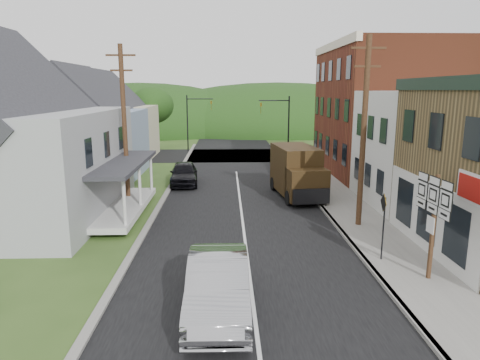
{
  "coord_description": "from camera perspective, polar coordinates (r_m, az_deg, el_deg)",
  "views": [
    {
      "loc": [
        -0.8,
        -16.22,
        6.56
      ],
      "look_at": [
        -0.14,
        4.39,
        2.2
      ],
      "focal_mm": 32.0,
      "sensor_mm": 36.0,
      "label": 1
    }
  ],
  "objects": [
    {
      "name": "warning_sign",
      "position": [
        17.13,
        18.58,
        -4.76
      ],
      "size": [
        0.13,
        0.72,
        2.62
      ],
      "rotation": [
        0.0,
        0.0,
        -0.06
      ],
      "color": "black",
      "rests_on": "sidewalk_right"
    },
    {
      "name": "storefront_red",
      "position": [
        35.39,
        18.38,
        8.82
      ],
      "size": [
        8.0,
        12.0,
        10.0
      ],
      "primitive_type": "cube",
      "color": "maroon",
      "rests_on": "ground"
    },
    {
      "name": "house_blue",
      "position": [
        34.87,
        -18.97,
        6.58
      ],
      "size": [
        7.14,
        8.16,
        7.28
      ],
      "color": "#7D8FAA",
      "rests_on": "ground"
    },
    {
      "name": "sidewalk_right",
      "position": [
        25.96,
        13.19,
        -2.85
      ],
      "size": [
        2.8,
        55.0,
        0.15
      ],
      "primitive_type": "cube",
      "color": "slate",
      "rests_on": "ground"
    },
    {
      "name": "traffic_signal_left",
      "position": [
        46.94,
        -6.18,
        8.45
      ],
      "size": [
        2.87,
        0.2,
        6.0
      ],
      "color": "black",
      "rests_on": "ground"
    },
    {
      "name": "route_sign_cluster",
      "position": [
        15.8,
        24.34,
        -3.95
      ],
      "size": [
        0.24,
        2.1,
        3.67
      ],
      "rotation": [
        0.0,
        0.0,
        0.06
      ],
      "color": "#472D19",
      "rests_on": "sidewalk_right"
    },
    {
      "name": "curb_right",
      "position": [
        25.64,
        10.28,
        -2.91
      ],
      "size": [
        0.2,
        55.0,
        0.15
      ],
      "primitive_type": "cube",
      "color": "slate",
      "rests_on": "ground"
    },
    {
      "name": "traffic_signal_right",
      "position": [
        40.15,
        5.52,
        7.88
      ],
      "size": [
        2.87,
        0.2,
        6.0
      ],
      "color": "black",
      "rests_on": "ground"
    },
    {
      "name": "silver_sedan",
      "position": [
        13.16,
        -2.95,
        -13.8
      ],
      "size": [
        1.8,
        5.15,
        1.7
      ],
      "primitive_type": "imported",
      "rotation": [
        0.0,
        0.0,
        0.0
      ],
      "color": "#A8A8AD",
      "rests_on": "ground"
    },
    {
      "name": "forested_ridge",
      "position": [
        71.53,
        -1.2,
        6.68
      ],
      "size": [
        90.0,
        30.0,
        16.0
      ],
      "primitive_type": "ellipsoid",
      "color": "#1B3810",
      "rests_on": "ground"
    },
    {
      "name": "ground",
      "position": [
        17.52,
        0.92,
        -10.06
      ],
      "size": [
        120.0,
        120.0,
        0.0
      ],
      "primitive_type": "plane",
      "color": "#2D4719",
      "rests_on": "ground"
    },
    {
      "name": "tree_left_c",
      "position": [
        40.54,
        -28.96,
        9.6
      ],
      "size": [
        5.8,
        5.8,
        8.41
      ],
      "color": "#382616",
      "rests_on": "ground"
    },
    {
      "name": "tree_left_d",
      "position": [
        48.95,
        -11.65,
        9.74
      ],
      "size": [
        4.8,
        4.8,
        6.94
      ],
      "color": "#382616",
      "rests_on": "ground"
    },
    {
      "name": "delivery_van",
      "position": [
        26.67,
        7.64,
        1.06
      ],
      "size": [
        2.89,
        5.8,
        3.12
      ],
      "rotation": [
        0.0,
        0.0,
        0.12
      ],
      "color": "black",
      "rests_on": "ground"
    },
    {
      "name": "dark_sedan",
      "position": [
        30.32,
        -7.49,
        0.87
      ],
      "size": [
        2.19,
        4.77,
        1.58
      ],
      "primitive_type": "imported",
      "rotation": [
        0.0,
        0.0,
        0.07
      ],
      "color": "black",
      "rests_on": "ground"
    },
    {
      "name": "cross_road",
      "position": [
        43.73,
        -0.77,
        3.31
      ],
      "size": [
        60.0,
        9.0,
        0.02
      ],
      "primitive_type": "cube",
      "color": "black",
      "rests_on": "ground"
    },
    {
      "name": "house_gray",
      "position": [
        25.0,
        -28.58,
        5.15
      ],
      "size": [
        10.2,
        12.24,
        8.35
      ],
      "color": "#96989B",
      "rests_on": "ground"
    },
    {
      "name": "utility_pole_left",
      "position": [
        24.96,
        -15.16,
        7.15
      ],
      "size": [
        1.6,
        0.26,
        9.0
      ],
      "color": "#472D19",
      "rests_on": "ground"
    },
    {
      "name": "road",
      "position": [
        27.04,
        -0.09,
        -2.1
      ],
      "size": [
        9.0,
        90.0,
        0.02
      ],
      "primitive_type": "cube",
      "color": "black",
      "rests_on": "ground"
    },
    {
      "name": "curb_left",
      "position": [
        25.38,
        -10.52,
        -3.11
      ],
      "size": [
        0.3,
        55.0,
        0.12
      ],
      "primitive_type": "cube",
      "color": "slate",
      "rests_on": "ground"
    },
    {
      "name": "utility_pole_right",
      "position": [
        20.82,
        16.16,
        6.22
      ],
      "size": [
        1.6,
        0.26,
        9.0
      ],
      "color": "#472D19",
      "rests_on": "ground"
    },
    {
      "name": "storefront_white",
      "position": [
        26.84,
        25.03,
        3.73
      ],
      "size": [
        8.0,
        7.0,
        6.5
      ],
      "primitive_type": "cube",
      "color": "silver",
      "rests_on": "ground"
    },
    {
      "name": "house_cream",
      "position": [
        43.65,
        -16.18,
        7.71
      ],
      "size": [
        7.14,
        8.16,
        7.28
      ],
      "color": "beige",
      "rests_on": "ground"
    }
  ]
}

